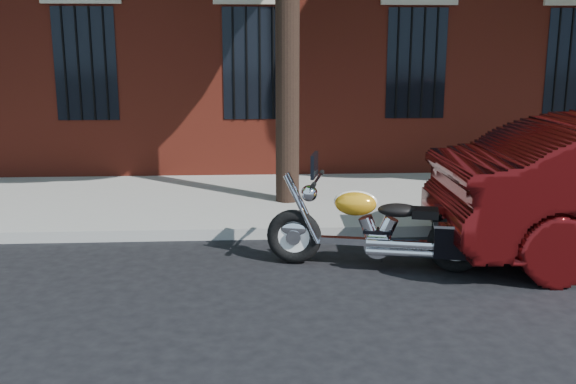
{
  "coord_description": "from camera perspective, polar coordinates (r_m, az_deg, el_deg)",
  "views": [
    {
      "loc": [
        -0.05,
        -6.81,
        2.43
      ],
      "look_at": [
        0.39,
        0.8,
        0.75
      ],
      "focal_mm": 40.0,
      "sensor_mm": 36.0,
      "label": 1
    }
  ],
  "objects": [
    {
      "name": "sidewalk",
      "position": [
        10.35,
        -2.93,
        -0.74
      ],
      "size": [
        40.0,
        3.6,
        0.15
      ],
      "primitive_type": "cube",
      "color": "gray",
      "rests_on": "ground"
    },
    {
      "name": "ground",
      "position": [
        7.24,
        -2.73,
        -7.22
      ],
      "size": [
        120.0,
        120.0,
        0.0
      ],
      "primitive_type": "plane",
      "color": "black",
      "rests_on": "ground"
    },
    {
      "name": "curb",
      "position": [
        8.53,
        -2.83,
        -3.63
      ],
      "size": [
        40.0,
        0.16,
        0.15
      ],
      "primitive_type": "cube",
      "color": "gray",
      "rests_on": "ground"
    },
    {
      "name": "motorcycle",
      "position": [
        7.33,
        8.65,
        -3.48
      ],
      "size": [
        2.47,
        1.11,
        1.3
      ],
      "rotation": [
        0.0,
        0.0,
        -0.23
      ],
      "color": "black",
      "rests_on": "ground"
    }
  ]
}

